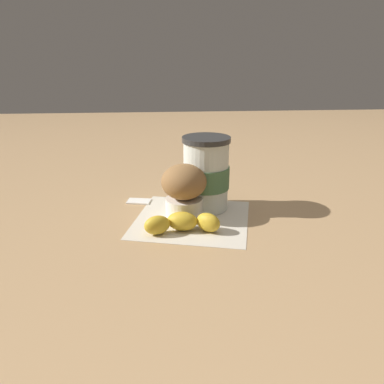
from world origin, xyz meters
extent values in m
plane|color=tan|center=(0.00, 0.00, 0.00)|extent=(3.00, 3.00, 0.00)
cube|color=beige|center=(0.00, 0.00, 0.00)|extent=(0.27, 0.27, 0.00)
cylinder|color=silver|center=(-0.05, 0.03, 0.07)|extent=(0.09, 0.09, 0.14)
cylinder|color=#2D2D2D|center=(-0.05, 0.03, 0.15)|extent=(0.10, 0.10, 0.01)
cylinder|color=#4C754C|center=(-0.05, 0.03, 0.07)|extent=(0.10, 0.10, 0.05)
cylinder|color=white|center=(-0.01, -0.02, 0.02)|extent=(0.07, 0.07, 0.04)
ellipsoid|color=olive|center=(-0.01, -0.02, 0.08)|extent=(0.09, 0.09, 0.07)
ellipsoid|color=gold|center=(0.06, 0.02, 0.02)|extent=(0.05, 0.05, 0.04)
ellipsoid|color=gold|center=(0.05, -0.02, 0.02)|extent=(0.05, 0.06, 0.04)
ellipsoid|color=gold|center=(0.06, -0.07, 0.02)|extent=(0.04, 0.05, 0.04)
cube|color=white|center=(-0.10, -0.11, 0.00)|extent=(0.04, 0.06, 0.01)
camera|label=1|loc=(0.68, -0.06, 0.31)|focal=35.00mm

